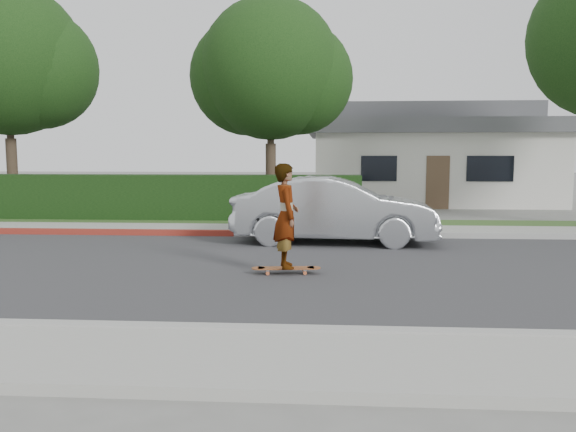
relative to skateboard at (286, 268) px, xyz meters
name	(u,v)px	position (x,y,z in m)	size (l,w,h in m)	color
ground	(148,266)	(-2.70, 0.56, -0.11)	(120.00, 120.00, 0.00)	slate
road	(148,266)	(-2.70, 0.56, -0.10)	(60.00, 8.00, 0.01)	#2D2D30
curb_near	(41,328)	(-2.70, -3.54, -0.03)	(60.00, 0.20, 0.15)	#9E9E99
curb_far	(197,233)	(-2.70, 4.66, -0.03)	(60.00, 0.20, 0.15)	#9E9E99
curb_red_section	(14,231)	(-7.70, 4.66, -0.03)	(12.00, 0.21, 0.15)	maroon
sidewalk_far	(204,229)	(-2.70, 5.56, -0.05)	(60.00, 1.60, 0.12)	gray
planting_strip	(215,223)	(-2.70, 7.16, -0.06)	(60.00, 1.60, 0.10)	#2D4C1E
hedge	(126,198)	(-5.70, 7.76, 0.64)	(15.00, 1.00, 1.50)	black
tree_left	(9,64)	(-10.21, 9.24, 5.16)	(5.99, 5.21, 8.00)	#33261C
tree_center	(271,74)	(-1.21, 9.74, 4.80)	(5.66, 4.84, 7.44)	#33261C
house	(425,156)	(5.30, 16.55, 1.99)	(10.60, 8.60, 4.30)	beige
skateboard	(286,268)	(0.00, 0.00, 0.00)	(1.26, 0.37, 0.11)	#BC5B33
skateboarder	(286,216)	(0.00, 0.00, 0.95)	(0.68, 0.44, 1.86)	white
car_silver	(335,210)	(0.92, 3.69, 0.69)	(1.70, 4.87, 1.60)	#B0B3B7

